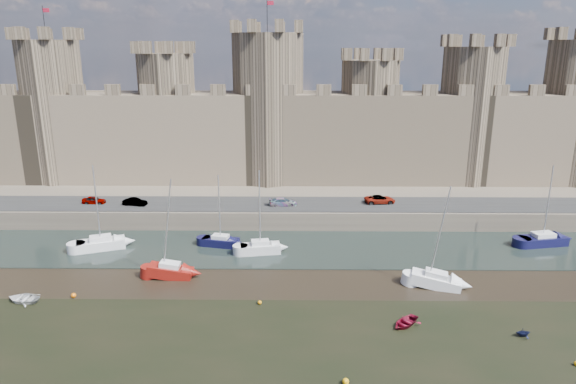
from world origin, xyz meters
name	(u,v)px	position (x,y,z in m)	size (l,w,h in m)	color
ground	(213,369)	(0.00, 0.00, 0.00)	(160.00, 160.00, 0.00)	black
water_channel	(243,248)	(0.00, 24.00, 0.04)	(160.00, 12.00, 0.08)	black
quay	(261,169)	(0.00, 60.00, 1.25)	(160.00, 60.00, 2.50)	#4C443A
road	(250,204)	(0.00, 34.00, 2.55)	(160.00, 7.00, 0.10)	black
castle	(252,123)	(-0.64, 48.00, 11.67)	(108.50, 11.00, 29.00)	#42382B
car_0	(94,200)	(-21.61, 33.95, 3.04)	(1.27, 3.15, 1.07)	gray
car_1	(135,202)	(-15.68, 33.16, 3.04)	(1.15, 3.29, 1.08)	gray
car_2	(283,202)	(4.60, 33.37, 3.05)	(1.54, 3.80, 1.10)	gray
car_3	(380,200)	(18.08, 34.57, 3.09)	(1.95, 4.23, 1.18)	gray
sailboat_0	(101,243)	(-17.08, 23.57, 0.80)	(5.93, 3.99, 10.34)	silver
sailboat_1	(221,241)	(-2.82, 24.69, 0.73)	(4.72, 2.66, 8.92)	black
sailboat_2	(260,247)	(2.17, 22.50, 0.81)	(4.89, 2.54, 10.06)	silver
sailboat_3	(543,239)	(36.69, 25.49, 0.78)	(6.02, 3.26, 10.00)	black
sailboat_4	(170,270)	(-6.94, 15.98, 0.78)	(4.68, 1.93, 10.82)	maroon
sailboat_5	(436,280)	(20.56, 14.05, 0.76)	(5.28, 3.18, 10.67)	white
dinghy_4	(405,323)	(15.90, 6.43, 0.29)	(2.01, 0.58, 2.81)	maroon
dinghy_6	(23,299)	(-19.82, 10.41, 0.33)	(2.25, 0.65, 3.14)	silver
dinghy_7	(523,333)	(25.50, 4.81, 0.35)	(1.16, 0.71, 1.34)	#0E1333
buoy_1	(74,295)	(-15.35, 11.29, 0.25)	(0.49, 0.49, 0.49)	orange
buoy_2	(346,381)	(9.89, -1.73, 0.25)	(0.50, 0.50, 0.50)	#E29D0A
buoy_3	(260,302)	(2.89, 10.16, 0.20)	(0.39, 0.39, 0.39)	orange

